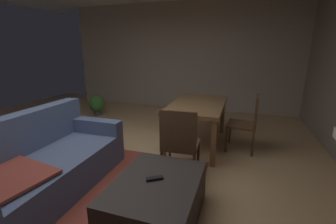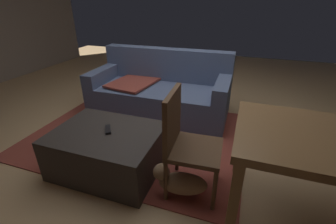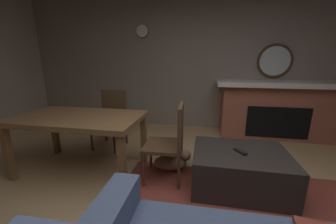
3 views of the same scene
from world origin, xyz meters
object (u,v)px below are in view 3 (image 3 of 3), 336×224
(fireplace, at_px, (274,109))
(wall_clock, at_px, (142,31))
(dining_table, at_px, (79,122))
(dining_chair_south, at_px, (111,115))
(ottoman_coffee_table, at_px, (239,169))
(tv_remote, at_px, (240,152))
(small_dog, at_px, (173,162))
(round_wall_mirror, at_px, (275,61))
(dining_chair_west, at_px, (171,139))

(fireplace, bearing_deg, wall_clock, -6.29)
(fireplace, bearing_deg, dining_table, 32.35)
(dining_chair_south, bearing_deg, ottoman_coffee_table, 156.92)
(ottoman_coffee_table, height_order, dining_table, dining_table)
(tv_remote, bearing_deg, wall_clock, -83.99)
(dining_table, height_order, dining_chair_south, dining_chair_south)
(tv_remote, distance_m, wall_clock, 3.12)
(dining_chair_south, relative_size, small_dog, 1.94)
(round_wall_mirror, distance_m, tv_remote, 2.45)
(fireplace, distance_m, dining_chair_south, 2.95)
(dining_table, xyz_separation_m, small_dog, (-1.16, -0.13, -0.49))
(tv_remote, bearing_deg, dining_chair_south, -57.49)
(ottoman_coffee_table, bearing_deg, dining_table, -0.07)
(dining_table, bearing_deg, ottoman_coffee_table, 179.93)
(ottoman_coffee_table, relative_size, small_dog, 2.12)
(dining_chair_west, xyz_separation_m, small_dog, (0.00, -0.13, -0.36))
(round_wall_mirror, distance_m, dining_table, 3.55)
(fireplace, distance_m, small_dog, 2.35)
(dining_table, height_order, wall_clock, wall_clock)
(dining_table, bearing_deg, tv_remote, 179.20)
(ottoman_coffee_table, xyz_separation_m, dining_chair_west, (0.78, -0.01, 0.31))
(ottoman_coffee_table, bearing_deg, tv_remote, 65.65)
(round_wall_mirror, distance_m, ottoman_coffee_table, 2.53)
(ottoman_coffee_table, bearing_deg, round_wall_mirror, -112.65)
(ottoman_coffee_table, xyz_separation_m, wall_clock, (1.74, -2.06, 1.78))
(dining_chair_west, relative_size, wall_clock, 3.40)
(small_dog, bearing_deg, ottoman_coffee_table, 170.29)
(fireplace, height_order, dining_table, fireplace)
(ottoman_coffee_table, relative_size, wall_clock, 3.71)
(ottoman_coffee_table, bearing_deg, fireplace, -115.86)
(fireplace, bearing_deg, dining_chair_west, 47.17)
(small_dog, bearing_deg, wall_clock, -63.43)
(tv_remote, relative_size, wall_clock, 0.58)
(small_dog, distance_m, wall_clock, 2.83)
(round_wall_mirror, bearing_deg, small_dog, 49.66)
(dining_table, distance_m, small_dog, 1.27)
(fireplace, bearing_deg, dining_chair_south, 18.82)
(tv_remote, relative_size, dining_chair_south, 0.17)
(dining_table, distance_m, dining_chair_west, 1.17)
(wall_clock, bearing_deg, dining_chair_west, 115.16)
(dining_chair_west, xyz_separation_m, dining_chair_south, (1.15, -0.82, 0.00))
(dining_chair_south, bearing_deg, tv_remote, 156.18)
(ottoman_coffee_table, relative_size, dining_chair_west, 1.09)
(small_dog, bearing_deg, dining_chair_south, -30.89)
(fireplace, xyz_separation_m, wall_clock, (2.60, -0.29, 1.47))
(fireplace, xyz_separation_m, dining_chair_west, (1.64, 1.77, -0.01))
(fireplace, xyz_separation_m, tv_remote, (0.87, 1.80, -0.09))
(fireplace, xyz_separation_m, dining_table, (2.80, 1.77, 0.13))
(dining_chair_west, bearing_deg, dining_chair_south, -35.26)
(ottoman_coffee_table, height_order, dining_chair_west, dining_chair_west)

